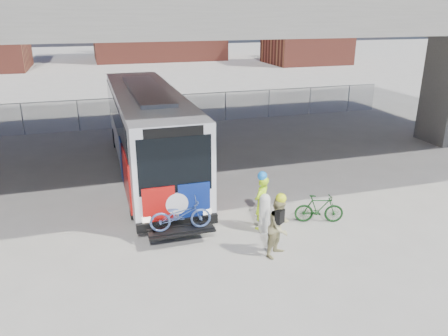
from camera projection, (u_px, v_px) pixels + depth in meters
name	position (u px, v px, depth m)	size (l,w,h in m)	color
ground	(219.00, 200.00, 16.33)	(160.00, 160.00, 0.00)	#9E9991
bus	(148.00, 125.00, 18.46)	(2.67, 12.92, 3.69)	silver
overpass	(190.00, 14.00, 17.70)	(40.00, 16.00, 7.95)	#605E59
chainlink_fence	(163.00, 102.00, 26.64)	(30.00, 0.06, 30.00)	gray
brick_buildings	(125.00, 21.00, 58.19)	(54.00, 22.00, 12.00)	brown
bollard	(265.00, 212.00, 13.77)	(0.34, 0.34, 1.30)	beige
cyclist_hivis	(262.00, 201.00, 13.92)	(0.77, 0.75, 1.96)	#BEFD1A
cyclist_tan	(280.00, 226.00, 12.38)	(1.08, 1.03, 1.92)	tan
bike_parked	(319.00, 209.00, 14.46)	(0.46, 1.62, 0.97)	#133D15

